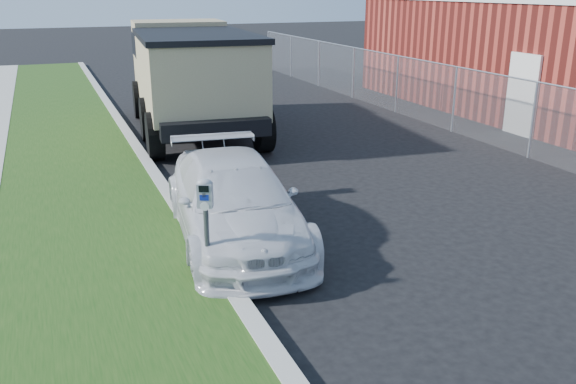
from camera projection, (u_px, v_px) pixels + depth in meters
name	position (u px, v px, depth m)	size (l,w,h in m)	color
ground	(402.00, 265.00, 8.93)	(120.00, 120.00, 0.00)	black
chainlink_fence	(455.00, 87.00, 16.80)	(0.06, 30.06, 30.00)	slate
parking_meter	(206.00, 209.00, 7.74)	(0.24, 0.20, 1.46)	#3F4247
white_wagon	(233.00, 201.00, 9.66)	(1.83, 4.50, 1.31)	silver
dump_truck	(190.00, 72.00, 16.94)	(3.52, 7.62, 2.90)	black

